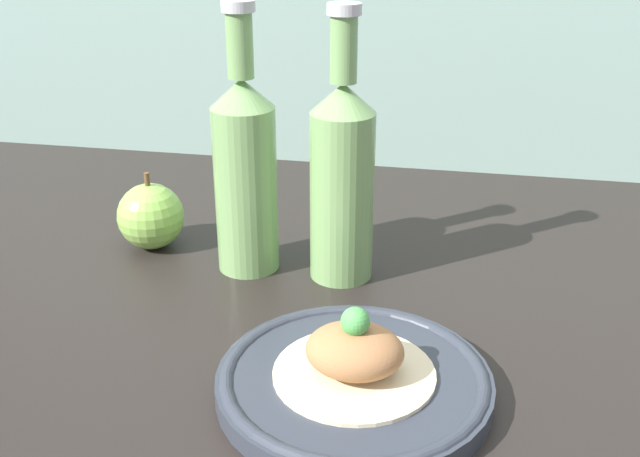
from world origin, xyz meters
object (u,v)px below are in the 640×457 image
cider_bottle_left (245,170)px  cider_bottle_right (342,176)px  apple (151,216)px  plated_food (355,354)px  plate (354,381)px

cider_bottle_left → cider_bottle_right: (11.38, 0.00, 0.00)cm
cider_bottle_right → apple: (-25.07, 3.01, -8.27)cm
cider_bottle_right → cider_bottle_left: bearing=180.0°
plated_food → cider_bottle_left: size_ratio=0.47×
cider_bottle_right → plate: bearing=-77.5°
cider_bottle_left → apple: (-13.69, 3.01, -8.27)cm
plated_food → cider_bottle_right: cider_bottle_right is taller
plate → cider_bottle_right: (-5.04, 22.77, 11.25)cm
plate → cider_bottle_right: size_ratio=0.80×
plate → apple: (-30.11, 25.78, 2.97)cm
plated_food → cider_bottle_right: size_ratio=0.47×
plated_food → apple: apple is taller
plated_food → apple: (-30.11, 25.78, 0.04)cm
plate → plated_food: 2.93cm
plate → plated_food: plated_food is taller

